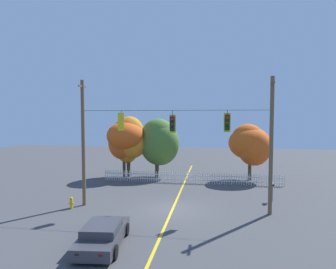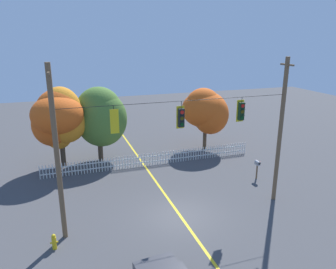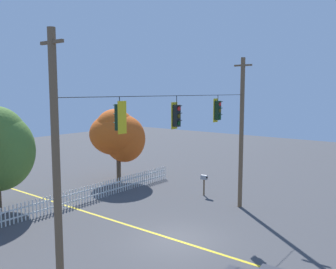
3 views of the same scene
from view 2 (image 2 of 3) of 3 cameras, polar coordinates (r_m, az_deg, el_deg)
The scene contains 13 objects.
ground at distance 19.51m, azimuth 2.14°, elevation -14.00°, with size 80.00×80.00×0.00m, color #424244.
lane_centerline_stripe at distance 19.51m, azimuth 2.14°, elevation -13.99°, with size 0.16×36.00×0.01m, color gold.
signal_support_span at distance 17.63m, azimuth 2.30°, elevation -1.23°, with size 13.02×1.10×8.89m.
traffic_signal_westbound_side at distance 16.32m, azimuth -9.39°, elevation 2.38°, with size 0.43×0.38×1.38m.
traffic_signal_southbound_primary at distance 17.27m, azimuth 2.30°, elevation 2.96°, with size 0.43×0.38×1.51m.
traffic_signal_eastbound_side at distance 18.82m, azimuth 12.65°, elevation 4.00°, with size 0.43×0.38×1.43m.
white_picket_fence at distance 26.33m, azimuth -2.74°, elevation -4.29°, with size 17.05×0.06×1.04m.
autumn_maple_near_fence at distance 26.19m, azimuth -18.89°, elevation 2.90°, with size 3.91×3.80×6.23m.
autumn_maple_mid at distance 26.53m, azimuth -18.12°, elevation 2.55°, with size 3.49×2.95×6.37m.
autumn_oak_far_east at distance 27.16m, azimuth -11.76°, elevation 3.19°, with size 4.13×3.44×6.14m.
autumn_maple_far_west at distance 29.48m, azimuth 6.65°, elevation 4.30°, with size 4.10×4.12×5.62m.
fire_hydrant at distance 17.60m, azimuth -19.27°, elevation -17.26°, with size 0.38×0.22×0.82m.
roadside_mailbox at distance 24.48m, azimuth 15.35°, elevation -5.01°, with size 0.25×0.44×1.41m.
Camera 2 is at (-6.06, -15.64, 9.98)m, focal length 34.91 mm.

